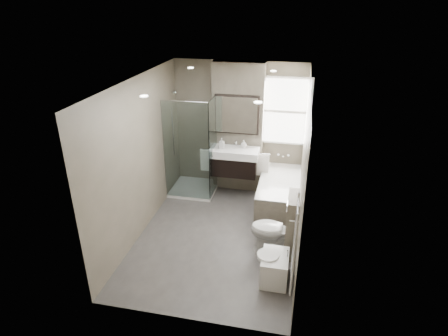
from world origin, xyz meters
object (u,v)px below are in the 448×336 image
(toilet, at_px, (276,231))
(bidet, at_px, (274,267))
(bathtub, at_px, (279,192))
(vanity, at_px, (234,161))

(toilet, xyz_separation_m, bidet, (0.04, -0.65, -0.18))
(bathtub, bearing_deg, vanity, 160.63)
(bidet, bearing_deg, vanity, 113.11)
(vanity, bearing_deg, toilet, -60.66)
(vanity, relative_size, toilet, 1.21)
(vanity, xyz_separation_m, bathtub, (0.92, -0.33, -0.43))
(toilet, height_order, bidet, toilet)
(vanity, bearing_deg, bidet, -66.89)
(bathtub, bearing_deg, toilet, -88.16)
(vanity, distance_m, bidet, 2.64)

